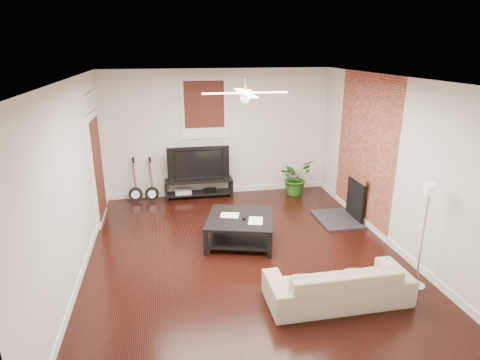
% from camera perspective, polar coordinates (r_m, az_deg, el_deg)
% --- Properties ---
extents(room, '(5.01, 6.01, 2.81)m').
position_cam_1_polar(room, '(6.21, 0.69, 1.06)').
color(room, black).
rests_on(room, ground).
extents(brick_accent, '(0.02, 2.20, 2.80)m').
position_cam_1_polar(brick_accent, '(7.95, 17.12, 4.09)').
color(brick_accent, brown).
rests_on(brick_accent, floor).
extents(fireplace, '(0.80, 1.10, 0.92)m').
position_cam_1_polar(fireplace, '(8.09, 14.69, -2.43)').
color(fireplace, black).
rests_on(fireplace, floor).
extents(window_back, '(1.00, 0.06, 1.30)m').
position_cam_1_polar(window_back, '(8.92, -5.05, 9.90)').
color(window_back, '#35130E').
rests_on(window_back, wall_back).
extents(door_left, '(0.08, 1.00, 2.50)m').
position_cam_1_polar(door_left, '(8.06, -19.56, 2.94)').
color(door_left, white).
rests_on(door_left, wall_left).
extents(tv_stand, '(1.50, 0.40, 0.42)m').
position_cam_1_polar(tv_stand, '(9.13, -5.80, -1.18)').
color(tv_stand, black).
rests_on(tv_stand, floor).
extents(tv, '(1.35, 0.18, 0.77)m').
position_cam_1_polar(tv, '(8.97, -5.93, 2.46)').
color(tv, black).
rests_on(tv, tv_stand).
extents(coffee_table, '(1.37, 1.37, 0.47)m').
position_cam_1_polar(coffee_table, '(7.04, 0.06, -6.97)').
color(coffee_table, black).
rests_on(coffee_table, floor).
extents(sofa, '(1.89, 0.75, 0.55)m').
position_cam_1_polar(sofa, '(5.67, 13.58, -13.78)').
color(sofa, tan).
rests_on(sofa, floor).
extents(floor_lamp, '(0.26, 0.26, 1.54)m').
position_cam_1_polar(floor_lamp, '(6.10, 24.33, -7.32)').
color(floor_lamp, silver).
rests_on(floor_lamp, floor).
extents(potted_plant, '(0.95, 0.92, 0.82)m').
position_cam_1_polar(potted_plant, '(9.30, 7.80, 0.38)').
color(potted_plant, '#235418').
rests_on(potted_plant, floor).
extents(guitar_left, '(0.33, 0.26, 0.98)m').
position_cam_1_polar(guitar_left, '(9.02, -14.63, -0.09)').
color(guitar_left, black).
rests_on(guitar_left, floor).
extents(guitar_right, '(0.35, 0.28, 0.98)m').
position_cam_1_polar(guitar_right, '(8.97, -12.41, -0.02)').
color(guitar_right, black).
rests_on(guitar_right, floor).
extents(ceiling_fan, '(1.24, 1.24, 0.32)m').
position_cam_1_polar(ceiling_fan, '(5.96, 0.73, 12.14)').
color(ceiling_fan, white).
rests_on(ceiling_fan, ceiling).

